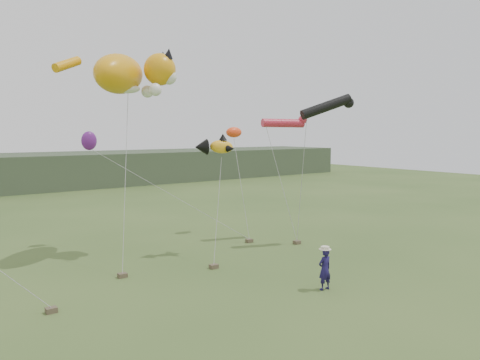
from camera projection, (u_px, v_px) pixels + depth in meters
ground at (297, 290)px, 19.63m from camera, size 120.00×120.00×0.00m
headland at (4, 173)px, 53.16m from camera, size 90.00×13.00×4.00m
festival_attendant at (325, 269)px, 19.56m from camera, size 0.67×0.46×1.77m
sandbag_anchors at (202, 263)px, 23.37m from camera, size 14.98×4.63×0.20m
cat_kite at (128, 74)px, 24.53m from camera, size 6.05×4.80×2.63m
fish_kite at (214, 146)px, 24.86m from camera, size 2.28×1.50×1.13m
tube_kites at (311, 113)px, 27.71m from camera, size 3.86×4.29×1.94m
misc_kites at (162, 136)px, 28.66m from camera, size 9.85×2.75×1.37m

